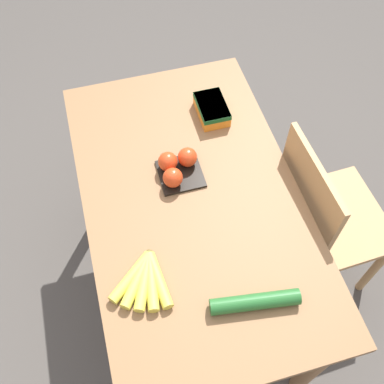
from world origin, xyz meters
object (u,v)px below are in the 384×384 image
(chair, at_px, (322,220))
(cucumber_near, at_px, (255,302))
(banana_bunch, at_px, (145,279))
(tomato_pack, at_px, (177,167))
(carrot_bag, at_px, (212,108))

(chair, xyz_separation_m, cucumber_near, (0.34, -0.45, 0.31))
(chair, relative_size, cucumber_near, 3.36)
(banana_bunch, distance_m, tomato_pack, 0.42)
(tomato_pack, distance_m, cucumber_near, 0.53)
(tomato_pack, relative_size, carrot_bag, 0.95)
(tomato_pack, relative_size, cucumber_near, 0.56)
(chair, xyz_separation_m, carrot_bag, (-0.42, -0.35, 0.32))
(chair, distance_m, tomato_pack, 0.67)
(carrot_bag, height_order, cucumber_near, carrot_bag)
(banana_bunch, bearing_deg, chair, 103.76)
(carrot_bag, bearing_deg, tomato_pack, -40.34)
(banana_bunch, xyz_separation_m, tomato_pack, (-0.37, 0.20, 0.02))
(chair, height_order, cucumber_near, chair)
(carrot_bag, xyz_separation_m, cucumber_near, (0.76, -0.10, -0.01))
(cucumber_near, bearing_deg, tomato_pack, -169.22)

